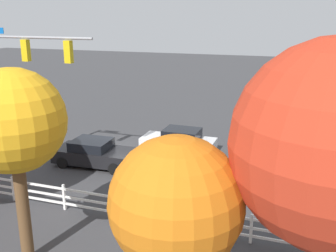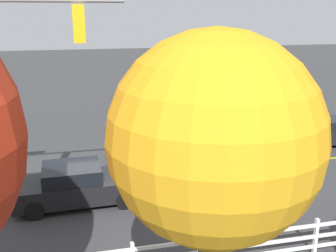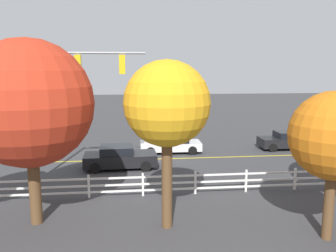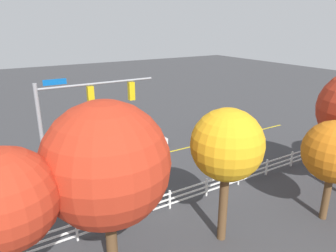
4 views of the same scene
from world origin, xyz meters
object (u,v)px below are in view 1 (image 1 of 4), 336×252
Objects in this scene: car_2 at (95,153)px; tree_0 at (176,204)px; tree_2 at (13,122)px; car_1 at (179,140)px.

tree_0 reaches higher than car_2.
car_1 is at bearing -97.62° from tree_2.
car_1 is 0.82× the size of tree_0.
tree_0 is 0.83× the size of tree_2.
tree_0 is at bearing 107.73° from car_1.
car_2 is at bearing -51.89° from tree_0.
car_2 reaches higher than car_1.
car_2 is 0.69× the size of tree_2.
tree_0 is 6.03m from tree_2.
tree_2 is (-2.08, 8.37, 4.14)m from car_2.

